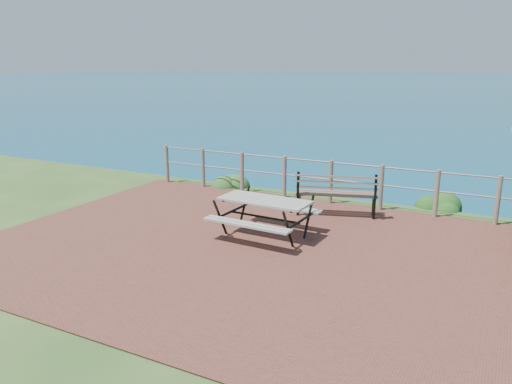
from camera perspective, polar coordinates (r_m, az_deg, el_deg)
ground at (r=8.66m, az=1.14°, el=-6.79°), size 10.00×7.00×0.12m
ocean at (r=207.30m, az=26.83°, el=12.20°), size 1200.00×1200.00×0.00m
safety_railing at (r=11.46m, az=8.53°, el=1.41°), size 9.40×0.10×1.00m
picnic_table at (r=9.20m, az=0.99°, el=-2.48°), size 1.71×1.45×0.71m
park_bench at (r=10.57m, az=9.18°, el=0.58°), size 1.75×0.90×0.96m
shrub_lip_west at (r=13.25m, az=-3.03°, el=0.80°), size 0.86×0.86×0.64m
shrub_lip_east at (r=11.82m, az=19.87°, el=-1.78°), size 0.76×0.76×0.50m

